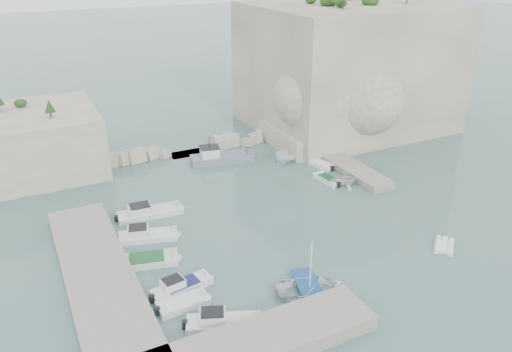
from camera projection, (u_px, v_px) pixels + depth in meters
name	position (u px, v px, depth m)	size (l,w,h in m)	color
ground	(285.00, 229.00, 46.38)	(400.00, 400.00, 0.00)	slate
cliff_east	(347.00, 67.00, 70.94)	(26.00, 22.00, 17.00)	beige
cliff_terrace	(303.00, 136.00, 65.80)	(8.00, 10.00, 2.50)	beige
outcrop_west	(26.00, 143.00, 57.07)	(16.00, 14.00, 7.00)	beige
quay_west	(100.00, 280.00, 38.39)	(5.00, 24.00, 1.10)	#9E9689
quay_south	(246.00, 347.00, 31.90)	(18.00, 4.00, 1.10)	#9E9689
ledge_east	(341.00, 162.00, 59.85)	(3.00, 16.00, 0.80)	#9E9689
breakwater	(193.00, 147.00, 63.56)	(28.00, 3.00, 1.40)	beige
motorboat_a	(150.00, 215.00, 48.82)	(6.90, 2.05, 1.40)	silver
motorboat_b	(148.00, 239.00, 44.86)	(5.75, 1.88, 1.40)	silver
motorboat_c	(147.00, 263.00, 41.37)	(5.62, 2.04, 0.70)	silver
motorboat_d	(182.00, 290.00, 38.12)	(5.23, 1.56, 1.40)	silver
motorboat_e	(183.00, 306.00, 36.37)	(4.11, 1.68, 0.70)	silver
motorboat_f	(224.00, 326.00, 34.46)	(5.69, 1.69, 1.40)	silver
rowboat	(309.00, 292.00, 37.88)	(3.71, 5.20, 1.08)	white
inflatable_dinghy	(444.00, 248.00, 43.51)	(2.84, 1.38, 0.44)	white
tender_east_a	(344.00, 185.00, 55.10)	(2.84, 3.29, 1.73)	silver
tender_east_b	(327.00, 181.00, 55.90)	(3.93, 1.34, 0.70)	white
tender_east_c	(319.00, 166.00, 59.95)	(4.42, 1.43, 0.70)	white
tender_east_d	(291.00, 160.00, 61.43)	(1.87, 4.98, 1.92)	white
work_boat	(222.00, 161.00, 61.16)	(8.33, 2.46, 2.20)	slate
rowboat_mast	(311.00, 263.00, 36.78)	(0.10, 0.10, 4.20)	white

